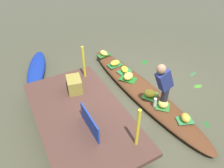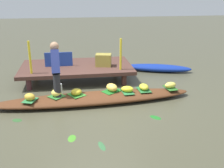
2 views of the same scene
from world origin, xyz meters
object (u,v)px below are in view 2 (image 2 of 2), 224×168
(vendor_person, at_px, (56,66))
(water_bottle, at_px, (61,89))
(banana_bunch_1, at_px, (30,97))
(banana_bunch_6, at_px, (56,93))
(market_banner, at_px, (59,59))
(banana_bunch_4, at_px, (76,92))
(banana_bunch_5, at_px, (127,89))
(vendor_boat, at_px, (94,98))
(banana_bunch_0, at_px, (170,85))
(banana_bunch_3, at_px, (144,87))
(moored_boat, at_px, (158,68))
(produce_crate, at_px, (103,60))
(banana_bunch_2, at_px, (112,87))

(vendor_person, distance_m, water_bottle, 0.58)
(banana_bunch_1, relative_size, water_bottle, 1.01)
(banana_bunch_6, distance_m, vendor_person, 0.61)
(banana_bunch_1, relative_size, market_banner, 0.31)
(banana_bunch_4, xyz_separation_m, market_banner, (-0.44, 1.79, 0.34))
(vendor_person, bearing_deg, banana_bunch_5, -1.42)
(vendor_boat, xyz_separation_m, banana_bunch_0, (1.92, 0.12, 0.18))
(banana_bunch_6, height_order, vendor_person, vendor_person)
(banana_bunch_6, bearing_deg, banana_bunch_4, 3.69)
(banana_bunch_5, bearing_deg, vendor_person, 178.58)
(banana_bunch_1, relative_size, vendor_person, 0.20)
(banana_bunch_1, bearing_deg, banana_bunch_0, 4.83)
(banana_bunch_3, height_order, banana_bunch_6, banana_bunch_6)
(moored_boat, relative_size, market_banner, 2.74)
(banana_bunch_4, bearing_deg, produce_crate, 62.78)
(banana_bunch_4, height_order, banana_bunch_5, same)
(produce_crate, bearing_deg, banana_bunch_1, -135.95)
(moored_boat, xyz_separation_m, market_banner, (-3.11, -0.40, 0.51))
(banana_bunch_6, bearing_deg, market_banner, 89.62)
(banana_bunch_0, height_order, market_banner, market_banner)
(banana_bunch_0, relative_size, produce_crate, 0.67)
(banana_bunch_1, height_order, water_bottle, water_bottle)
(vendor_boat, relative_size, banana_bunch_4, 17.58)
(banana_bunch_0, xyz_separation_m, water_bottle, (-2.68, 0.03, 0.04))
(banana_bunch_3, distance_m, water_bottle, 1.99)
(moored_boat, height_order, banana_bunch_6, banana_bunch_6)
(vendor_person, bearing_deg, vendor_boat, -4.06)
(vendor_person, height_order, produce_crate, vendor_person)
(banana_bunch_4, relative_size, market_banner, 0.34)
(banana_bunch_3, relative_size, banana_bunch_5, 1.03)
(vendor_boat, bearing_deg, moored_boat, 41.46)
(vendor_boat, relative_size, banana_bunch_2, 14.95)
(vendor_boat, xyz_separation_m, banana_bunch_2, (0.45, 0.12, 0.20))
(banana_bunch_2, relative_size, banana_bunch_6, 1.32)
(banana_bunch_5, xyz_separation_m, market_banner, (-1.65, 1.79, 0.34))
(produce_crate, bearing_deg, banana_bunch_6, -127.90)
(moored_boat, height_order, market_banner, market_banner)
(banana_bunch_1, xyz_separation_m, banana_bunch_4, (1.02, 0.17, -0.01))
(banana_bunch_4, bearing_deg, banana_bunch_3, 2.85)
(moored_boat, bearing_deg, banana_bunch_3, -97.82)
(banana_bunch_0, bearing_deg, vendor_person, -178.66)
(banana_bunch_4, bearing_deg, vendor_boat, -1.91)
(banana_bunch_5, bearing_deg, banana_bunch_3, 10.15)
(banana_bunch_5, height_order, market_banner, market_banner)
(moored_boat, bearing_deg, vendor_person, -126.96)
(banana_bunch_0, relative_size, market_banner, 0.38)
(banana_bunch_5, bearing_deg, banana_bunch_0, 5.40)
(banana_bunch_3, relative_size, produce_crate, 0.69)
(banana_bunch_4, bearing_deg, banana_bunch_6, -176.31)
(water_bottle, bearing_deg, banana_bunch_5, -4.93)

